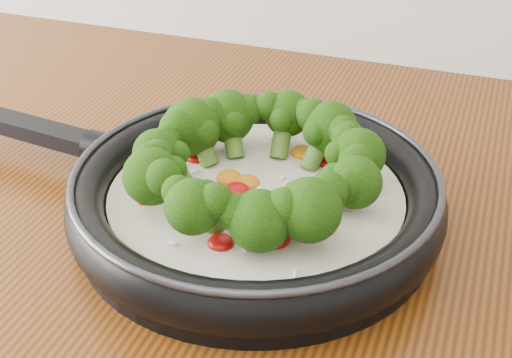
% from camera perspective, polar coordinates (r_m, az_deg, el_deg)
% --- Properties ---
extents(skillet, '(0.56, 0.39, 0.10)m').
position_cam_1_polar(skillet, '(0.65, -0.25, -0.78)').
color(skillet, black).
rests_on(skillet, counter).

